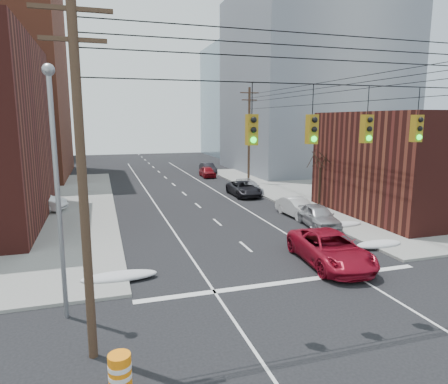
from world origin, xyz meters
TOP-DOWN VIEW (x-y plane):
  - ground at (0.00, 0.00)m, footprint 160.00×160.00m
  - sidewalk_ne at (27.00, 27.00)m, footprint 40.00×40.00m
  - building_office at (22.00, 44.00)m, footprint 22.00×20.00m
  - building_glass at (24.00, 70.00)m, footprint 20.00×18.00m
  - building_storefront at (18.00, 16.00)m, footprint 16.00×12.00m
  - utility_pole_left at (-8.50, 3.00)m, footprint 2.20×0.28m
  - utility_pole_far at (8.50, 34.00)m, footprint 2.20×0.28m
  - traffic_signals at (0.10, 2.97)m, footprint 17.00×0.42m
  - street_light at (-9.50, 6.00)m, footprint 0.44×0.44m
  - bare_tree at (9.59, 20.00)m, footprint 2.09×2.20m
  - snow_nw at (-7.40, 9.00)m, footprint 3.50×1.08m
  - snow_ne at (7.40, 9.50)m, footprint 3.00×1.08m
  - snow_east_far at (7.40, 14.00)m, footprint 4.00×1.08m
  - red_pickup at (3.19, 8.00)m, footprint 3.27×6.22m
  - parked_car_a at (6.40, 14.69)m, footprint 2.38×4.80m
  - parked_car_b at (6.40, 17.84)m, footprint 1.81×4.47m
  - parked_car_c at (5.39, 27.13)m, footprint 2.46×5.22m
  - parked_car_d at (6.40, 28.11)m, footprint 1.88×4.42m
  - parked_car_e at (5.33, 40.86)m, footprint 1.77×4.12m
  - parked_car_f at (6.40, 44.47)m, footprint 1.60×4.33m
  - lot_car_a at (-13.12, 25.25)m, footprint 4.99×3.41m
  - lot_car_b at (-15.98, 29.47)m, footprint 5.78×4.22m
  - construction_barrel at (-7.76, 1.00)m, footprint 0.66×0.66m

SIDE VIEW (x-z plane):
  - ground at x=0.00m, z-range 0.00..0.00m
  - sidewalk_ne at x=27.00m, z-range 0.00..0.15m
  - snow_nw at x=-7.40m, z-range 0.00..0.42m
  - snow_ne at x=7.40m, z-range 0.00..0.42m
  - snow_east_far at x=7.40m, z-range 0.00..0.42m
  - construction_barrel at x=-7.76m, z-range 0.02..1.15m
  - parked_car_d at x=6.40m, z-range 0.00..1.27m
  - parked_car_e at x=5.33m, z-range 0.00..1.39m
  - parked_car_f at x=6.40m, z-range 0.00..1.42m
  - parked_car_b at x=6.40m, z-range 0.00..1.44m
  - parked_car_c at x=5.39m, z-range 0.00..1.44m
  - parked_car_a at x=6.40m, z-range 0.00..1.57m
  - red_pickup at x=3.19m, z-range 0.00..1.67m
  - lot_car_b at x=-15.98m, z-range 0.15..1.61m
  - lot_car_a at x=-13.12m, z-range 0.15..1.71m
  - bare_tree at x=9.59m, z-range -0.15..4.79m
  - building_storefront at x=18.00m, z-range 0.00..8.00m
  - street_light at x=-9.50m, z-range 0.88..10.20m
  - utility_pole_left at x=-8.50m, z-range 0.28..11.28m
  - utility_pole_far at x=8.50m, z-range 0.28..11.28m
  - traffic_signals at x=0.10m, z-range 6.16..8.18m
  - building_glass at x=24.00m, z-range 0.00..22.00m
  - building_office at x=22.00m, z-range 0.00..25.00m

